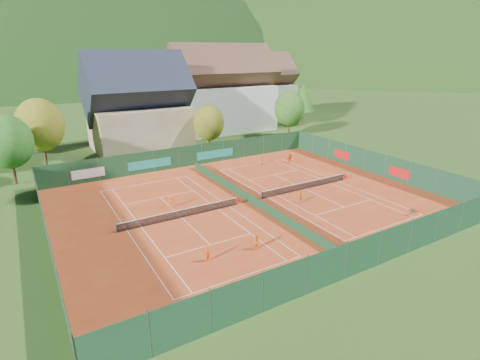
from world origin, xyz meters
name	(u,v)px	position (x,y,z in m)	size (l,w,h in m)	color
ground	(249,202)	(0.00, 0.00, -0.02)	(600.00, 600.00, 0.00)	#284B17
clay_pad	(249,202)	(0.00, 0.00, 0.01)	(40.00, 32.00, 0.01)	#B43E1A
court_markings_left	(182,218)	(-8.00, 0.00, 0.01)	(11.03, 23.83, 0.00)	white
court_markings_right	(305,189)	(8.00, 0.00, 0.01)	(11.03, 23.83, 0.00)	white
tennis_net_left	(183,213)	(-7.85, 0.00, 0.51)	(13.30, 0.10, 1.02)	#59595B
tennis_net_right	(306,185)	(8.15, 0.00, 0.51)	(13.30, 0.10, 1.02)	#59595B
court_divider	(249,198)	(0.00, 0.00, 0.50)	(0.03, 28.80, 1.00)	#12331B
fence_north	(187,156)	(-0.46, 15.99, 1.47)	(40.00, 0.10, 3.00)	#14371D
fence_south	(363,255)	(0.00, -16.00, 1.50)	(40.00, 0.04, 3.00)	#153C22
fence_west	(47,233)	(-20.00, 0.00, 1.50)	(0.04, 32.00, 3.00)	#12331B
fence_east	(374,163)	(20.00, 0.05, 1.48)	(0.09, 32.00, 3.00)	#13351F
chalet	(138,109)	(-3.00, 30.00, 6.62)	(16.20, 12.00, 16.00)	tan
hotel_block_a	(222,94)	(16.00, 36.00, 7.38)	(21.60, 11.00, 17.25)	silver
hotel_block_b	(258,91)	(30.00, 44.00, 6.62)	(17.28, 10.00, 15.50)	silver
tree_west_front	(8,142)	(-22.00, 20.00, 5.39)	(5.72, 5.72, 8.69)	#462819
tree_west_mid	(40,125)	(-18.00, 26.00, 6.07)	(6.44, 6.44, 9.78)	#442A18
tree_center	(209,123)	(6.00, 22.00, 4.72)	(5.01, 5.01, 7.60)	#452D18
tree_east_front	(289,109)	(24.00, 24.00, 5.39)	(5.72, 5.72, 8.69)	#4D331B
tree_east_mid	(303,97)	(34.00, 32.00, 6.06)	(5.04, 5.04, 9.00)	#432D18
tree_east_back	(253,93)	(26.00, 40.00, 6.74)	(7.15, 7.15, 10.86)	#4E2F1B
mountain_backdrop	(104,135)	(28.54, 233.48, -39.64)	(820.00, 530.00, 242.00)	black
ball_hopper	(412,211)	(12.27, -11.42, 0.56)	(0.34, 0.34, 0.80)	slate
loose_ball_0	(208,248)	(-8.40, -6.83, 0.03)	(0.07, 0.07, 0.07)	#CCD833
loose_ball_1	(335,221)	(4.69, -8.39, 0.03)	(0.07, 0.07, 0.07)	#CCD833
loose_ball_2	(252,187)	(2.83, 3.87, 0.03)	(0.07, 0.07, 0.07)	#CCD833
loose_ball_3	(175,188)	(-5.48, 8.30, 0.03)	(0.07, 0.07, 0.07)	#CCD833
player_left_near	(207,254)	(-9.38, -8.71, 0.72)	(0.52, 0.34, 1.43)	#FA5316
player_left_mid	(257,242)	(-5.00, -9.18, 0.72)	(0.70, 0.54, 1.43)	orange
player_left_far	(171,202)	(-7.98, 2.97, 0.72)	(0.92, 0.53, 1.43)	orange
player_right_near	(301,198)	(4.66, -3.14, 0.64)	(0.75, 0.31, 1.28)	#DB5613
player_right_far_a	(261,160)	(9.12, 11.28, 0.62)	(0.61, 0.40, 1.24)	orange
player_right_far_b	(290,158)	(13.18, 9.74, 0.73)	(1.35, 0.43, 1.45)	#E34814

